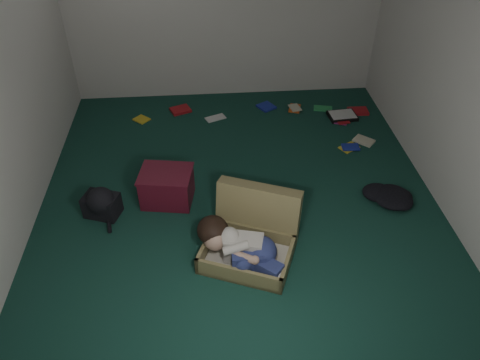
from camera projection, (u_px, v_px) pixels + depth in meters
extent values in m
plane|color=#153E32|center=(239.00, 197.00, 4.81)|extent=(4.50, 4.50, 0.00)
plane|color=silver|center=(276.00, 297.00, 2.25)|extent=(4.50, 0.00, 4.50)
plane|color=silver|center=(464.00, 74.00, 4.13)|extent=(0.00, 4.50, 4.50)
cube|color=olive|center=(247.00, 254.00, 4.08)|extent=(0.91, 0.79, 0.17)
cube|color=silver|center=(247.00, 258.00, 4.11)|extent=(0.82, 0.70, 0.02)
cube|color=olive|center=(258.00, 212.00, 4.23)|extent=(0.79, 0.50, 0.56)
cube|color=silver|center=(244.00, 248.00, 4.01)|extent=(0.36, 0.26, 0.24)
sphere|color=tan|center=(215.00, 239.00, 4.01)|extent=(0.21, 0.21, 0.21)
ellipsoid|color=black|center=(213.00, 230.00, 4.04)|extent=(0.27, 0.29, 0.24)
ellipsoid|color=navy|center=(262.00, 251.00, 3.98)|extent=(0.25, 0.29, 0.24)
cube|color=navy|center=(249.00, 260.00, 3.92)|extent=(0.28, 0.14, 0.15)
cube|color=navy|center=(267.00, 267.00, 3.89)|extent=(0.28, 0.27, 0.12)
sphere|color=white|center=(280.00, 269.00, 3.91)|extent=(0.12, 0.12, 0.12)
sphere|color=white|center=(278.00, 277.00, 3.86)|extent=(0.11, 0.11, 0.11)
cylinder|color=tan|center=(245.00, 257.00, 3.87)|extent=(0.21, 0.13, 0.07)
cube|color=maroon|center=(167.00, 188.00, 4.68)|extent=(0.54, 0.45, 0.33)
cube|color=maroon|center=(165.00, 174.00, 4.57)|extent=(0.57, 0.48, 0.02)
cube|color=black|center=(342.00, 116.00, 6.04)|extent=(0.37, 0.29, 0.04)
cube|color=white|center=(343.00, 114.00, 6.02)|extent=(0.34, 0.26, 0.01)
cube|color=yellow|center=(142.00, 119.00, 5.99)|extent=(0.21, 0.16, 0.02)
cube|color=#AE171D|center=(181.00, 110.00, 6.17)|extent=(0.26, 0.25, 0.02)
cube|color=white|center=(215.00, 118.00, 6.02)|extent=(0.21, 0.24, 0.02)
cube|color=#1D2C9F|center=(266.00, 107.00, 6.24)|extent=(0.22, 0.25, 0.02)
cube|color=#DC5419|center=(295.00, 109.00, 6.21)|extent=(0.26, 0.24, 0.02)
cube|color=#279249|center=(323.00, 108.00, 6.21)|extent=(0.22, 0.17, 0.02)
cube|color=#9B266E|center=(341.00, 121.00, 5.97)|extent=(0.26, 0.25, 0.02)
cube|color=beige|center=(364.00, 141.00, 5.61)|extent=(0.19, 0.23, 0.02)
cube|color=yellow|center=(349.00, 147.00, 5.50)|extent=(0.23, 0.25, 0.02)
cube|color=#AE171D|center=(358.00, 112.00, 6.14)|extent=(0.25, 0.23, 0.02)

